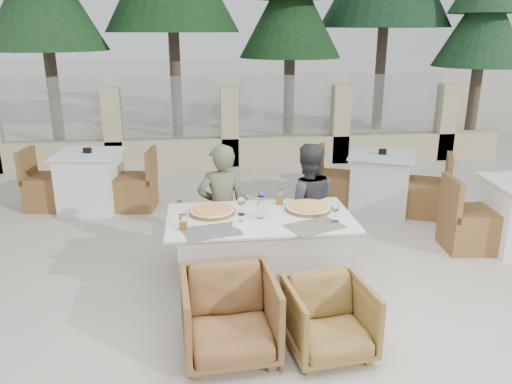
{
  "coord_description": "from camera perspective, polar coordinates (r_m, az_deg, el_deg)",
  "views": [
    {
      "loc": [
        -0.56,
        -3.91,
        2.3
      ],
      "look_at": [
        -0.05,
        0.39,
        0.9
      ],
      "focal_mm": 35.0,
      "sensor_mm": 36.0,
      "label": 1
    }
  ],
  "objects": [
    {
      "name": "wine_glass_centre",
      "position": [
        4.33,
        -1.69,
        -1.47
      ],
      "size": [
        0.09,
        0.09,
        0.18
      ],
      "primitive_type": null,
      "rotation": [
        0.0,
        0.0,
        0.2
      ],
      "color": "silver",
      "rests_on": "dining_table"
    },
    {
      "name": "armchair_far_right",
      "position": [
        5.08,
        5.53,
        -5.42
      ],
      "size": [
        0.76,
        0.77,
        0.59
      ],
      "primitive_type": "imported",
      "rotation": [
        0.0,
        0.0,
        2.91
      ],
      "color": "#9B6538",
      "rests_on": "ground"
    },
    {
      "name": "dining_table",
      "position": [
        4.46,
        0.46,
        -7.49
      ],
      "size": [
        1.6,
        0.9,
        0.77
      ],
      "primitive_type": null,
      "color": "beige",
      "rests_on": "ground"
    },
    {
      "name": "pizza_left",
      "position": [
        4.39,
        -5.04,
        -2.16
      ],
      "size": [
        0.45,
        0.45,
        0.05
      ],
      "primitive_type": "cylinder",
      "rotation": [
        0.0,
        0.0,
        -0.12
      ],
      "color": "#DE491E",
      "rests_on": "dining_table"
    },
    {
      "name": "olive_dish",
      "position": [
        4.12,
        -1.79,
        -3.55
      ],
      "size": [
        0.13,
        0.13,
        0.04
      ],
      "primitive_type": null,
      "rotation": [
        0.0,
        0.0,
        -0.16
      ],
      "color": "white",
      "rests_on": "dining_table"
    },
    {
      "name": "diner_left",
      "position": [
        4.84,
        -3.9,
        -2.03
      ],
      "size": [
        0.51,
        0.37,
        1.3
      ],
      "primitive_type": "imported",
      "rotation": [
        0.0,
        0.0,
        3.27
      ],
      "color": "#575A41",
      "rests_on": "ground"
    },
    {
      "name": "ground",
      "position": [
        4.57,
        1.25,
        -12.28
      ],
      "size": [
        80.0,
        80.0,
        0.0
      ],
      "primitive_type": "plane",
      "color": "beige",
      "rests_on": "ground"
    },
    {
      "name": "pine_centre",
      "position": [
        11.3,
        3.95,
        18.88
      ],
      "size": [
        2.2,
        2.2,
        5.0
      ],
      "primitive_type": "cone",
      "color": "#1B401D",
      "rests_on": "ground"
    },
    {
      "name": "beer_glass_right",
      "position": [
        4.61,
        2.73,
        -0.57
      ],
      "size": [
        0.09,
        0.09,
        0.14
      ],
      "primitive_type": "cylinder",
      "rotation": [
        0.0,
        0.0,
        -0.32
      ],
      "color": "orange",
      "rests_on": "dining_table"
    },
    {
      "name": "armchair_far_left",
      "position": [
        5.03,
        -4.28,
        -5.12
      ],
      "size": [
        0.83,
        0.84,
        0.67
      ],
      "primitive_type": "imported",
      "rotation": [
        0.0,
        0.0,
        3.3
      ],
      "color": "brown",
      "rests_on": "ground"
    },
    {
      "name": "bg_table_b",
      "position": [
        6.82,
        14.01,
        1.06
      ],
      "size": [
        1.83,
        1.43,
        0.77
      ],
      "primitive_type": null,
      "rotation": [
        0.0,
        0.0,
        -0.43
      ],
      "color": "silver",
      "rests_on": "ground"
    },
    {
      "name": "placemat_near_left",
      "position": [
        4.02,
        -5.08,
        -4.5
      ],
      "size": [
        0.5,
        0.39,
        0.0
      ],
      "primitive_type": "cube",
      "rotation": [
        0.0,
        0.0,
        0.22
      ],
      "color": "#5E5851",
      "rests_on": "dining_table"
    },
    {
      "name": "wine_glass_corner",
      "position": [
        4.22,
        9.06,
        -2.23
      ],
      "size": [
        0.09,
        0.09,
        0.18
      ],
      "primitive_type": null,
      "rotation": [
        0.0,
        0.0,
        0.22
      ],
      "color": "white",
      "rests_on": "dining_table"
    },
    {
      "name": "pine_far_left",
      "position": [
        11.31,
        -23.13,
        18.85
      ],
      "size": [
        2.42,
        2.42,
        5.5
      ],
      "primitive_type": "cone",
      "color": "#1F4922",
      "rests_on": "ground"
    },
    {
      "name": "perimeter_wall_far",
      "position": [
        8.86,
        -3.07,
        8.14
      ],
      "size": [
        10.0,
        0.34,
        1.6
      ],
      "primitive_type": null,
      "color": "beige",
      "rests_on": "ground"
    },
    {
      "name": "placemat_near_right",
      "position": [
        4.13,
        6.71,
        -3.92
      ],
      "size": [
        0.53,
        0.45,
        0.0
      ],
      "primitive_type": "cube",
      "rotation": [
        0.0,
        0.0,
        0.38
      ],
      "color": "#635D55",
      "rests_on": "dining_table"
    },
    {
      "name": "water_bottle",
      "position": [
        4.25,
        0.56,
        -1.51
      ],
      "size": [
        0.07,
        0.07,
        0.23
      ],
      "primitive_type": "cylinder",
      "rotation": [
        0.0,
        0.0,
        -0.01
      ],
      "color": "#9EB9D0",
      "rests_on": "dining_table"
    },
    {
      "name": "armchair_near_left",
      "position": [
        3.75,
        -3.03,
        -13.96
      ],
      "size": [
        0.72,
        0.74,
        0.64
      ],
      "primitive_type": "imported",
      "rotation": [
        0.0,
        0.0,
        0.06
      ],
      "color": "brown",
      "rests_on": "ground"
    },
    {
      "name": "pine_far_right",
      "position": [
        12.05,
        24.46,
        16.15
      ],
      "size": [
        1.98,
        1.98,
        4.5
      ],
      "primitive_type": "cone",
      "color": "#24512C",
      "rests_on": "ground"
    },
    {
      "name": "pizza_right",
      "position": [
        4.49,
        5.99,
        -1.75
      ],
      "size": [
        0.48,
        0.48,
        0.05
      ],
      "primitive_type": "cylinder",
      "rotation": [
        0.0,
        0.0,
        -0.18
      ],
      "color": "#CA6C1B",
      "rests_on": "dining_table"
    },
    {
      "name": "armchair_near_right",
      "position": [
        3.83,
        8.35,
        -14.16
      ],
      "size": [
        0.66,
        0.67,
        0.55
      ],
      "primitive_type": "imported",
      "rotation": [
        0.0,
        0.0,
        0.12
      ],
      "color": "olive",
      "rests_on": "ground"
    },
    {
      "name": "sand_patch",
      "position": [
        18.07,
        -5.03,
        10.54
      ],
      "size": [
        30.0,
        16.0,
        0.01
      ],
      "primitive_type": "cube",
      "color": "beige",
      "rests_on": "ground"
    },
    {
      "name": "diner_right",
      "position": [
        4.96,
        5.81,
        -1.69
      ],
      "size": [
        0.65,
        0.52,
        1.28
      ],
      "primitive_type": "imported",
      "rotation": [
        0.0,
        0.0,
        3.08
      ],
      "color": "#343538",
      "rests_on": "ground"
    },
    {
      "name": "bg_table_a",
      "position": [
        7.04,
        -18.38,
        1.21
      ],
      "size": [
        1.73,
        1.02,
        0.77
      ],
      "primitive_type": null,
      "rotation": [
        0.0,
        0.0,
        -0.13
      ],
      "color": "white",
      "rests_on": "ground"
    },
    {
      "name": "beer_glass_left",
      "position": [
        4.07,
        -8.33,
        -3.4
      ],
      "size": [
        0.07,
        0.07,
        0.13
      ],
      "primitive_type": "cylinder",
      "rotation": [
        0.0,
        0.0,
        0.06
      ],
      "color": "#C8721C",
      "rests_on": "dining_table"
    }
  ]
}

